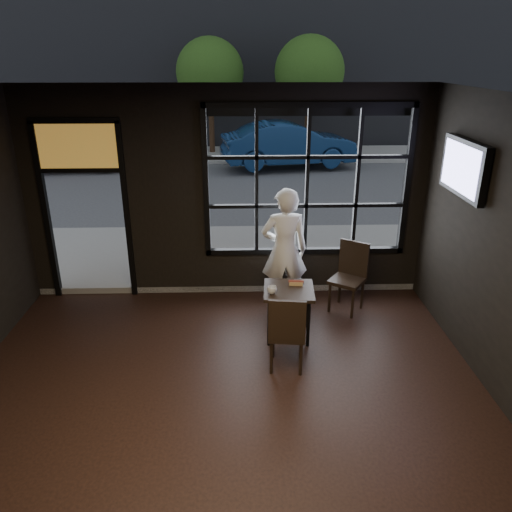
{
  "coord_description": "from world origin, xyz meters",
  "views": [
    {
      "loc": [
        0.21,
        -3.74,
        3.57
      ],
      "look_at": [
        0.4,
        2.2,
        1.15
      ],
      "focal_mm": 35.0,
      "sensor_mm": 36.0,
      "label": 1
    }
  ],
  "objects_px": {
    "chair_near": "(287,330)",
    "man": "(284,251)",
    "cafe_table": "(288,312)",
    "navy_car": "(289,144)"
  },
  "relations": [
    {
      "from": "cafe_table",
      "to": "navy_car",
      "type": "bearing_deg",
      "value": 88.62
    },
    {
      "from": "cafe_table",
      "to": "chair_near",
      "type": "distance_m",
      "value": 0.73
    },
    {
      "from": "navy_car",
      "to": "cafe_table",
      "type": "bearing_deg",
      "value": 164.44
    },
    {
      "from": "chair_near",
      "to": "navy_car",
      "type": "height_order",
      "value": "navy_car"
    },
    {
      "from": "cafe_table",
      "to": "chair_near",
      "type": "relative_size",
      "value": 0.71
    },
    {
      "from": "chair_near",
      "to": "man",
      "type": "relative_size",
      "value": 0.54
    },
    {
      "from": "man",
      "to": "cafe_table",
      "type": "bearing_deg",
      "value": 85.37
    },
    {
      "from": "cafe_table",
      "to": "navy_car",
      "type": "xyz_separation_m",
      "value": [
        0.97,
        10.51,
        0.46
      ]
    },
    {
      "from": "cafe_table",
      "to": "man",
      "type": "relative_size",
      "value": 0.38
    },
    {
      "from": "cafe_table",
      "to": "man",
      "type": "bearing_deg",
      "value": 93.7
    }
  ]
}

